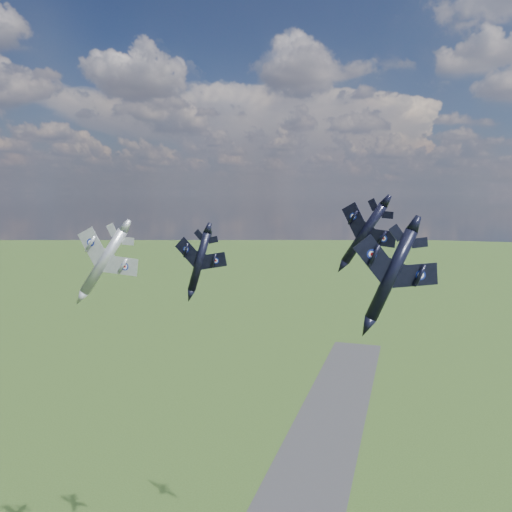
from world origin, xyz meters
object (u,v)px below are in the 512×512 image
(jet_right_navy, at_px, (391,275))
(jet_left_silver, at_px, (104,262))
(jet_high_navy, at_px, (364,234))
(jet_lead_navy, at_px, (199,262))

(jet_right_navy, relative_size, jet_left_silver, 0.88)
(jet_high_navy, bearing_deg, jet_right_navy, -64.53)
(jet_lead_navy, distance_m, jet_right_navy, 38.39)
(jet_right_navy, relative_size, jet_high_navy, 0.86)
(jet_high_navy, bearing_deg, jet_lead_navy, -139.83)
(jet_high_navy, relative_size, jet_left_silver, 1.02)
(jet_high_navy, xyz_separation_m, jet_left_silver, (-37.71, -21.74, -3.56))
(jet_right_navy, bearing_deg, jet_lead_navy, 129.74)
(jet_right_navy, distance_m, jet_high_navy, 33.87)
(jet_left_silver, bearing_deg, jet_right_navy, -24.92)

